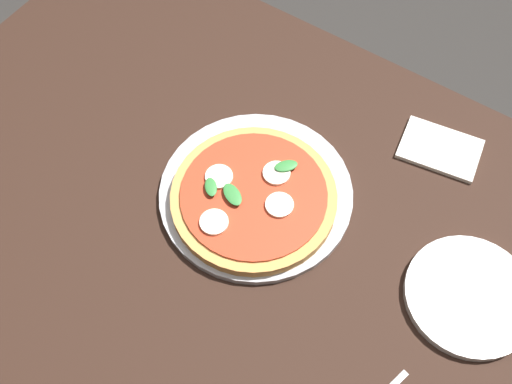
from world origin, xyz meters
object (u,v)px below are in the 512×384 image
at_px(dining_table, 247,253).
at_px(plate_white, 469,296).
at_px(napkin, 440,149).
at_px(pizza, 254,197).
at_px(serving_tray, 256,193).

height_order(dining_table, plate_white, plate_white).
bearing_deg(napkin, pizza, 52.12).
relative_size(serving_tray, plate_white, 1.63).
relative_size(dining_table, napkin, 9.83).
distance_m(pizza, napkin, 0.33).
height_order(dining_table, napkin, napkin).
xyz_separation_m(dining_table, plate_white, (-0.34, -0.08, 0.11)).
relative_size(pizza, plate_white, 1.38).
xyz_separation_m(dining_table, pizza, (0.01, -0.04, 0.13)).
distance_m(dining_table, napkin, 0.37).
bearing_deg(plate_white, pizza, 7.18).
distance_m(plate_white, napkin, 0.26).
relative_size(dining_table, serving_tray, 4.12).
xyz_separation_m(pizza, plate_white, (-0.35, -0.04, -0.02)).
xyz_separation_m(serving_tray, plate_white, (-0.36, -0.03, 0.00)).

